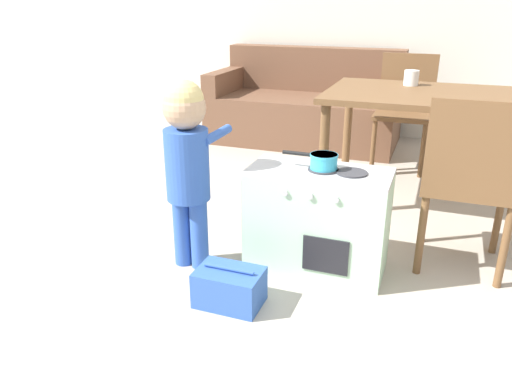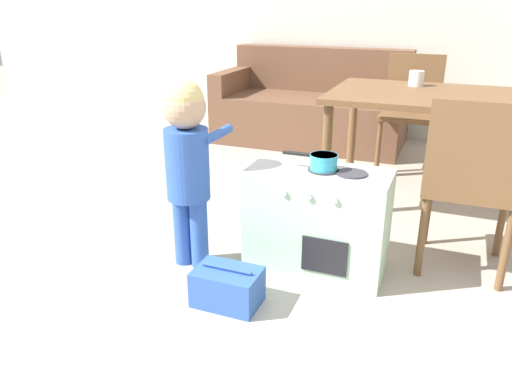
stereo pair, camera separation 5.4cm
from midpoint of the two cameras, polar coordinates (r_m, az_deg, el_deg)
ground_plane at (r=1.89m, az=3.88°, el=-19.86°), size 16.00×16.00×0.00m
play_kitchen at (r=2.40m, az=7.68°, el=-3.23°), size 0.65×0.33×0.51m
toy_pot at (r=2.29m, az=8.32°, el=3.56°), size 0.26×0.13×0.07m
child_figure at (r=2.32m, az=-7.21°, el=4.59°), size 0.23×0.37×0.91m
toy_basket at (r=2.19m, az=-2.57°, el=-10.77°), size 0.28×0.19×0.18m
dining_table at (r=3.18m, az=20.39°, el=8.98°), size 1.24×0.85×0.72m
dining_chair_near at (r=2.48m, az=24.00°, el=0.98°), size 0.42×0.42×0.85m
dining_chair_far at (r=4.03m, az=17.61°, el=9.10°), size 0.42×0.42×0.85m
couch at (r=4.67m, az=6.80°, el=9.49°), size 1.66×0.85×0.82m
cup_on_table at (r=3.40m, az=18.29°, el=12.22°), size 0.09×0.09×0.10m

